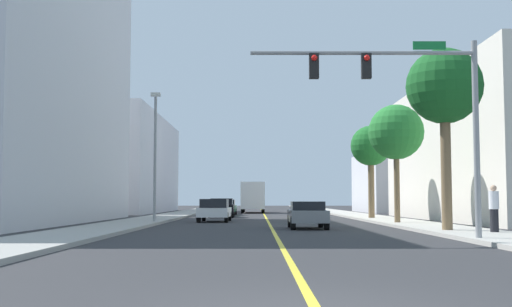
# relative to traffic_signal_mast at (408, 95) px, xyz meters

# --- Properties ---
(ground) EXTENTS (192.00, 192.00, 0.00)m
(ground) POSITION_rel_traffic_signal_mast_xyz_m (-4.37, 29.25, -4.85)
(ground) COLOR #2D2D30
(sidewalk_left) EXTENTS (3.14, 168.00, 0.15)m
(sidewalk_left) POSITION_rel_traffic_signal_mast_xyz_m (-12.07, 29.25, -4.78)
(sidewalk_left) COLOR #9E9B93
(sidewalk_left) RESTS_ON ground
(sidewalk_right) EXTENTS (3.14, 168.00, 0.15)m
(sidewalk_right) POSITION_rel_traffic_signal_mast_xyz_m (3.32, 29.25, -4.78)
(sidewalk_right) COLOR #B2ADA3
(sidewalk_right) RESTS_ON ground
(lane_marking_center) EXTENTS (0.16, 144.00, 0.01)m
(lane_marking_center) POSITION_rel_traffic_signal_mast_xyz_m (-4.37, 29.25, -4.85)
(lane_marking_center) COLOR yellow
(lane_marking_center) RESTS_ON ground
(building_left_far) EXTENTS (11.32, 27.72, 10.37)m
(building_left_far) POSITION_rel_traffic_signal_mast_xyz_m (-21.01, 48.84, 0.33)
(building_left_far) COLOR silver
(building_left_far) RESTS_ON ground
(building_right_far) EXTENTS (11.45, 15.90, 6.54)m
(building_right_far) POSITION_rel_traffic_signal_mast_xyz_m (12.33, 49.25, -1.58)
(building_right_far) COLOR silver
(building_right_far) RESTS_ON ground
(traffic_signal_mast) EXTENTS (7.57, 0.36, 6.54)m
(traffic_signal_mast) POSITION_rel_traffic_signal_mast_xyz_m (0.00, 0.00, 0.00)
(traffic_signal_mast) COLOR gray
(traffic_signal_mast) RESTS_ON sidewalk_right
(street_lamp) EXTENTS (0.56, 0.28, 7.47)m
(street_lamp) POSITION_rel_traffic_signal_mast_xyz_m (-11.00, 15.88, -0.55)
(street_lamp) COLOR gray
(street_lamp) RESTS_ON sidewalk_left
(palm_near) EXTENTS (3.18, 3.18, 7.58)m
(palm_near) POSITION_rel_traffic_signal_mast_xyz_m (2.75, 5.44, 1.19)
(palm_near) COLOR brown
(palm_near) RESTS_ON sidewalk_right
(palm_mid) EXTENTS (3.06, 3.06, 6.51)m
(palm_mid) POSITION_rel_traffic_signal_mast_xyz_m (2.63, 14.18, 0.23)
(palm_mid) COLOR brown
(palm_mid) RESTS_ON sidewalk_right
(palm_far) EXTENTS (2.77, 2.77, 6.35)m
(palm_far) POSITION_rel_traffic_signal_mast_xyz_m (2.79, 22.91, 0.15)
(palm_far) COLOR brown
(palm_far) RESTS_ON sidewalk_right
(car_black) EXTENTS (1.99, 4.23, 1.48)m
(car_black) POSITION_rel_traffic_signal_mast_xyz_m (-7.82, 29.19, -4.08)
(car_black) COLOR black
(car_black) RESTS_ON ground
(car_white) EXTENTS (1.98, 4.18, 1.43)m
(car_white) POSITION_rel_traffic_signal_mast_xyz_m (-7.74, 19.19, -4.11)
(car_white) COLOR white
(car_white) RESTS_ON ground
(car_gray) EXTENTS (1.76, 3.86, 1.30)m
(car_gray) POSITION_rel_traffic_signal_mast_xyz_m (-2.67, 9.75, -4.16)
(car_gray) COLOR slate
(car_gray) RESTS_ON ground
(car_green) EXTENTS (1.98, 3.98, 1.39)m
(car_green) POSITION_rel_traffic_signal_mast_xyz_m (-7.91, 36.57, -4.14)
(car_green) COLOR #196638
(car_green) RESTS_ON ground
(delivery_truck) EXTENTS (2.41, 8.84, 3.15)m
(delivery_truck) POSITION_rel_traffic_signal_mast_xyz_m (-5.46, 45.99, -3.18)
(delivery_truck) COLOR red
(delivery_truck) RESTS_ON ground
(pedestrian) EXTENTS (0.38, 0.38, 1.80)m
(pedestrian) POSITION_rel_traffic_signal_mast_xyz_m (4.04, 3.67, -3.80)
(pedestrian) COLOR black
(pedestrian) RESTS_ON sidewalk_right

